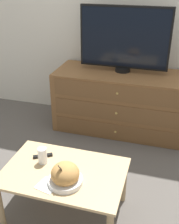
# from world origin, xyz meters

# --- Properties ---
(ground_plane) EXTENTS (12.00, 12.00, 0.00)m
(ground_plane) POSITION_xyz_m (0.00, 0.00, 0.00)
(ground_plane) COLOR #56514C
(wall_back) EXTENTS (12.00, 0.05, 2.60)m
(wall_back) POSITION_xyz_m (0.00, 0.03, 1.30)
(wall_back) COLOR silver
(wall_back) RESTS_ON ground_plane
(dresser) EXTENTS (1.42, 0.58, 0.65)m
(dresser) POSITION_xyz_m (0.01, -0.31, 0.33)
(dresser) COLOR brown
(dresser) RESTS_ON ground_plane
(tv) EXTENTS (0.91, 0.16, 0.65)m
(tv) POSITION_xyz_m (-0.01, -0.25, 0.99)
(tv) COLOR black
(tv) RESTS_ON dresser
(coffee_table) EXTENTS (0.84, 0.55, 0.38)m
(coffee_table) POSITION_xyz_m (-0.14, -1.64, 0.33)
(coffee_table) COLOR tan
(coffee_table) RESTS_ON ground_plane
(takeout_bowl) EXTENTS (0.23, 0.23, 0.17)m
(takeout_bowl) POSITION_xyz_m (-0.09, -1.75, 0.44)
(takeout_bowl) COLOR silver
(takeout_bowl) RESTS_ON coffee_table
(drink_cup) EXTENTS (0.07, 0.07, 0.12)m
(drink_cup) POSITION_xyz_m (-0.32, -1.59, 0.43)
(drink_cup) COLOR beige
(drink_cup) RESTS_ON coffee_table
(napkin) EXTENTS (0.15, 0.15, 0.00)m
(napkin) POSITION_xyz_m (-0.19, -1.80, 0.38)
(napkin) COLOR white
(napkin) RESTS_ON coffee_table
(remote_control) EXTENTS (0.13, 0.09, 0.02)m
(remote_control) POSITION_xyz_m (-0.35, -1.53, 0.39)
(remote_control) COLOR black
(remote_control) RESTS_ON coffee_table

